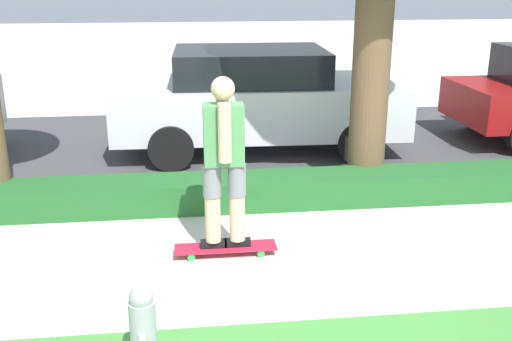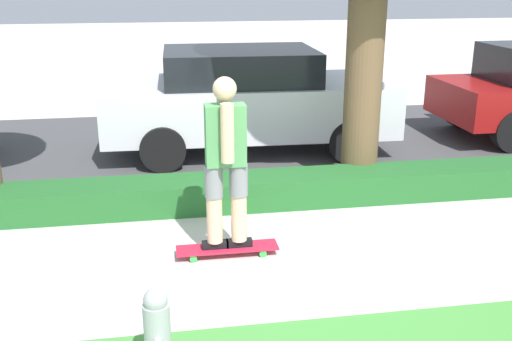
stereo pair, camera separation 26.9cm
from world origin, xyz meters
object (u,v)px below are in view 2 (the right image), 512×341
object	(u,v)px
skater_person	(226,160)
fire_hydrant	(157,333)
skateboard	(227,248)
parked_car_middle	(246,98)

from	to	relation	value
skater_person	fire_hydrant	world-z (taller)	skater_person
skateboard	fire_hydrant	world-z (taller)	fire_hydrant
skater_person	parked_car_middle	xyz separation A→B (m)	(0.76, 3.71, -0.17)
skater_person	skateboard	bearing A→B (deg)	-26.57
skater_person	fire_hydrant	xyz separation A→B (m)	(-0.69, -1.79, -0.66)
skater_person	fire_hydrant	size ratio (longest dim) A/B	2.49
skateboard	parked_car_middle	xyz separation A→B (m)	(0.76, 3.71, 0.75)
skateboard	fire_hydrant	size ratio (longest dim) A/B	1.49
parked_car_middle	fire_hydrant	world-z (taller)	parked_car_middle
parked_car_middle	skateboard	bearing A→B (deg)	-99.74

